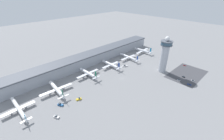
% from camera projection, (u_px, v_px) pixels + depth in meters
% --- Properties ---
extents(ground_plane, '(1000.00, 1000.00, 0.00)m').
position_uv_depth(ground_plane, '(121.00, 78.00, 209.32)').
color(ground_plane, gray).
extents(terminal_building, '(272.77, 25.00, 18.00)m').
position_uv_depth(terminal_building, '(91.00, 58.00, 248.98)').
color(terminal_building, '#A3A8B2').
rests_on(terminal_building, ground).
extents(control_tower, '(16.56, 16.56, 53.79)m').
position_uv_depth(control_tower, '(165.00, 54.00, 215.06)').
color(control_tower, '#ADB2BC').
rests_on(control_tower, ground).
extents(parking_lot_surface, '(64.00, 40.00, 0.01)m').
position_uv_depth(parking_lot_surface, '(187.00, 74.00, 220.12)').
color(parking_lot_surface, '#424247').
rests_on(parking_lot_surface, ground).
extents(airplane_gate_alpha, '(31.90, 45.05, 11.73)m').
position_uv_depth(airplane_gate_alpha, '(19.00, 109.00, 151.06)').
color(airplane_gate_alpha, white).
rests_on(airplane_gate_alpha, ground).
extents(airplane_gate_bravo, '(39.69, 39.99, 14.36)m').
position_uv_depth(airplane_gate_bravo, '(57.00, 89.00, 179.13)').
color(airplane_gate_bravo, white).
rests_on(airplane_gate_bravo, ground).
extents(airplane_gate_charlie, '(36.41, 36.49, 14.39)m').
position_uv_depth(airplane_gate_charlie, '(88.00, 73.00, 212.43)').
color(airplane_gate_charlie, silver).
rests_on(airplane_gate_charlie, ground).
extents(airplane_gate_delta, '(33.13, 37.44, 13.71)m').
position_uv_depth(airplane_gate_delta, '(111.00, 65.00, 237.65)').
color(airplane_gate_delta, silver).
rests_on(airplane_gate_delta, ground).
extents(airplane_gate_echo, '(34.13, 41.47, 12.48)m').
position_uv_depth(airplane_gate_echo, '(129.00, 57.00, 263.68)').
color(airplane_gate_echo, silver).
rests_on(airplane_gate_echo, ground).
extents(airplane_gate_foxtrot, '(38.28, 36.31, 13.97)m').
position_uv_depth(airplane_gate_foxtrot, '(143.00, 51.00, 290.72)').
color(airplane_gate_foxtrot, silver).
rests_on(airplane_gate_foxtrot, ground).
extents(service_truck_catering, '(6.49, 4.39, 2.49)m').
position_uv_depth(service_truck_catering, '(79.00, 99.00, 169.09)').
color(service_truck_catering, black).
rests_on(service_truck_catering, ground).
extents(service_truck_fuel, '(4.53, 6.11, 2.68)m').
position_uv_depth(service_truck_fuel, '(56.00, 117.00, 145.61)').
color(service_truck_fuel, black).
rests_on(service_truck_fuel, ground).
extents(service_truck_baggage, '(8.29, 6.49, 2.79)m').
position_uv_depth(service_truck_baggage, '(125.00, 66.00, 241.22)').
color(service_truck_baggage, black).
rests_on(service_truck_baggage, ground).
extents(service_truck_water, '(5.08, 6.66, 2.97)m').
position_uv_depth(service_truck_water, '(60.00, 105.00, 160.71)').
color(service_truck_water, black).
rests_on(service_truck_water, ground).
extents(car_black_suv, '(1.84, 4.10, 1.54)m').
position_uv_depth(car_black_suv, '(184.00, 77.00, 212.10)').
color(car_black_suv, black).
rests_on(car_black_suv, ground).
extents(car_navy_sedan, '(1.87, 4.07, 1.44)m').
position_uv_depth(car_navy_sedan, '(185.00, 65.00, 243.79)').
color(car_navy_sedan, black).
rests_on(car_navy_sedan, ground).
extents(car_green_van, '(1.92, 4.08, 1.38)m').
position_uv_depth(car_green_van, '(193.00, 81.00, 203.64)').
color(car_green_van, black).
rests_on(car_green_van, ground).
extents(car_yellow_taxi, '(1.97, 4.25, 1.36)m').
position_uv_depth(car_yellow_taxi, '(179.00, 80.00, 204.12)').
color(car_yellow_taxi, black).
rests_on(car_yellow_taxi, ground).
extents(car_red_hatchback, '(1.79, 4.79, 1.46)m').
position_uv_depth(car_red_hatchback, '(189.00, 84.00, 195.49)').
color(car_red_hatchback, black).
rests_on(car_red_hatchback, ground).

